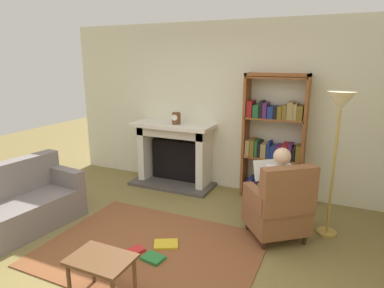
{
  "coord_description": "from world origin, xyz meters",
  "views": [
    {
      "loc": [
        1.81,
        -2.57,
        2.1
      ],
      "look_at": [
        0.1,
        1.2,
        1.05
      ],
      "focal_mm": 30.94,
      "sensor_mm": 36.0,
      "label": 1
    }
  ],
  "objects_px": {
    "mantel_clock": "(176,118)",
    "sofa_floral": "(10,209)",
    "bookshelf": "(274,142)",
    "fireplace": "(175,152)",
    "floor_lamp": "(340,115)",
    "side_table": "(101,264)",
    "seated_reader": "(276,188)",
    "armchair_reading": "(279,207)"
  },
  "relations": [
    {
      "from": "armchair_reading",
      "to": "floor_lamp",
      "type": "distance_m",
      "value": 1.26
    },
    {
      "from": "seated_reader",
      "to": "bookshelf",
      "type": "bearing_deg",
      "value": -115.13
    },
    {
      "from": "fireplace",
      "to": "mantel_clock",
      "type": "xyz_separation_m",
      "value": [
        0.08,
        -0.1,
        0.6
      ]
    },
    {
      "from": "bookshelf",
      "to": "floor_lamp",
      "type": "xyz_separation_m",
      "value": [
        0.87,
        -0.81,
        0.59
      ]
    },
    {
      "from": "bookshelf",
      "to": "sofa_floral",
      "type": "xyz_separation_m",
      "value": [
        -2.72,
        -2.42,
        -0.59
      ]
    },
    {
      "from": "bookshelf",
      "to": "sofa_floral",
      "type": "relative_size",
      "value": 1.09
    },
    {
      "from": "fireplace",
      "to": "armchair_reading",
      "type": "distance_m",
      "value": 2.31
    },
    {
      "from": "bookshelf",
      "to": "mantel_clock",
      "type": "bearing_deg",
      "value": -175.06
    },
    {
      "from": "seated_reader",
      "to": "side_table",
      "type": "distance_m",
      "value": 2.16
    },
    {
      "from": "seated_reader",
      "to": "floor_lamp",
      "type": "height_order",
      "value": "floor_lamp"
    },
    {
      "from": "bookshelf",
      "to": "sofa_floral",
      "type": "height_order",
      "value": "bookshelf"
    },
    {
      "from": "bookshelf",
      "to": "floor_lamp",
      "type": "bearing_deg",
      "value": -43.14
    },
    {
      "from": "sofa_floral",
      "to": "armchair_reading",
      "type": "bearing_deg",
      "value": -62.1
    },
    {
      "from": "side_table",
      "to": "seated_reader",
      "type": "bearing_deg",
      "value": 57.18
    },
    {
      "from": "armchair_reading",
      "to": "side_table",
      "type": "distance_m",
      "value": 2.11
    },
    {
      "from": "armchair_reading",
      "to": "seated_reader",
      "type": "height_order",
      "value": "seated_reader"
    },
    {
      "from": "sofa_floral",
      "to": "side_table",
      "type": "distance_m",
      "value": 1.89
    },
    {
      "from": "sofa_floral",
      "to": "seated_reader",
      "type": "bearing_deg",
      "value": -60.12
    },
    {
      "from": "seated_reader",
      "to": "side_table",
      "type": "height_order",
      "value": "seated_reader"
    },
    {
      "from": "fireplace",
      "to": "side_table",
      "type": "relative_size",
      "value": 2.54
    },
    {
      "from": "seated_reader",
      "to": "fireplace",
      "type": "bearing_deg",
      "value": -67.63
    },
    {
      "from": "mantel_clock",
      "to": "sofa_floral",
      "type": "height_order",
      "value": "mantel_clock"
    },
    {
      "from": "fireplace",
      "to": "seated_reader",
      "type": "height_order",
      "value": "seated_reader"
    },
    {
      "from": "mantel_clock",
      "to": "floor_lamp",
      "type": "distance_m",
      "value": 2.55
    },
    {
      "from": "floor_lamp",
      "to": "fireplace",
      "type": "bearing_deg",
      "value": 162.87
    },
    {
      "from": "fireplace",
      "to": "armchair_reading",
      "type": "height_order",
      "value": "fireplace"
    },
    {
      "from": "mantel_clock",
      "to": "armchair_reading",
      "type": "distance_m",
      "value": 2.31
    },
    {
      "from": "seated_reader",
      "to": "floor_lamp",
      "type": "xyz_separation_m",
      "value": [
        0.61,
        0.3,
        0.88
      ]
    },
    {
      "from": "fireplace",
      "to": "sofa_floral",
      "type": "bearing_deg",
      "value": -114.12
    },
    {
      "from": "mantel_clock",
      "to": "bookshelf",
      "type": "bearing_deg",
      "value": 4.94
    },
    {
      "from": "floor_lamp",
      "to": "mantel_clock",
      "type": "bearing_deg",
      "value": 164.49
    },
    {
      "from": "mantel_clock",
      "to": "sofa_floral",
      "type": "distance_m",
      "value": 2.7
    },
    {
      "from": "armchair_reading",
      "to": "side_table",
      "type": "relative_size",
      "value": 1.73
    },
    {
      "from": "sofa_floral",
      "to": "side_table",
      "type": "relative_size",
      "value": 3.16
    },
    {
      "from": "mantel_clock",
      "to": "side_table",
      "type": "xyz_separation_m",
      "value": [
        0.67,
        -2.78,
        -0.81
      ]
    },
    {
      "from": "fireplace",
      "to": "seated_reader",
      "type": "distance_m",
      "value": 2.2
    },
    {
      "from": "side_table",
      "to": "floor_lamp",
      "type": "relative_size",
      "value": 0.32
    },
    {
      "from": "mantel_clock",
      "to": "seated_reader",
      "type": "distance_m",
      "value": 2.15
    },
    {
      "from": "seated_reader",
      "to": "sofa_floral",
      "type": "relative_size",
      "value": 0.64
    },
    {
      "from": "bookshelf",
      "to": "armchair_reading",
      "type": "bearing_deg",
      "value": -74.66
    },
    {
      "from": "fireplace",
      "to": "armchair_reading",
      "type": "bearing_deg",
      "value": -30.55
    },
    {
      "from": "armchair_reading",
      "to": "floor_lamp",
      "type": "xyz_separation_m",
      "value": [
        0.54,
        0.4,
        1.07
      ]
    }
  ]
}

